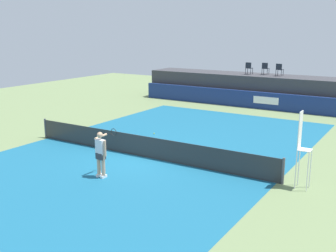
{
  "coord_description": "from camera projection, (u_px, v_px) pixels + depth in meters",
  "views": [
    {
      "loc": [
        10.1,
        -14.05,
        5.49
      ],
      "look_at": [
        0.04,
        2.0,
        1.0
      ],
      "focal_mm": 43.75,
      "sensor_mm": 36.0,
      "label": 1
    }
  ],
  "objects": [
    {
      "name": "tennis_player",
      "position": [
        101.0,
        153.0,
        15.39
      ],
      "size": [
        0.62,
        1.16,
        1.77
      ],
      "color": "white",
      "rests_on": "court_inner"
    },
    {
      "name": "net_post_far",
      "position": [
        283.0,
        171.0,
        14.75
      ],
      "size": [
        0.1,
        0.1,
        1.0
      ],
      "primitive_type": "cylinder",
      "color": "#4C4C51",
      "rests_on": "ground"
    },
    {
      "name": "tennis_net",
      "position": [
        143.0,
        146.0,
        17.96
      ],
      "size": [
        12.4,
        0.02,
        0.95
      ],
      "primitive_type": "cube",
      "color": "#2D2D2D",
      "rests_on": "ground"
    },
    {
      "name": "court_inner",
      "position": [
        143.0,
        157.0,
        18.07
      ],
      "size": [
        12.0,
        22.0,
        0.0
      ],
      "primitive_type": "cube",
      "color": "#16597A",
      "rests_on": "ground"
    },
    {
      "name": "spectator_chair_far_left",
      "position": [
        249.0,
        68.0,
        30.5
      ],
      "size": [
        0.44,
        0.44,
        0.89
      ],
      "color": "#1E232D",
      "rests_on": "spectator_platform"
    },
    {
      "name": "spectator_chair_left",
      "position": [
        265.0,
        68.0,
        30.2
      ],
      "size": [
        0.44,
        0.44,
        0.89
      ],
      "color": "#1E232D",
      "rests_on": "spectator_platform"
    },
    {
      "name": "tennis_ball",
      "position": [
        154.0,
        133.0,
        21.95
      ],
      "size": [
        0.07,
        0.07,
        0.07
      ],
      "primitive_type": "sphere",
      "color": "#D8EA33",
      "rests_on": "court_inner"
    },
    {
      "name": "spectator_chair_center",
      "position": [
        279.0,
        69.0,
        29.39
      ],
      "size": [
        0.46,
        0.46,
        0.89
      ],
      "color": "#1E232D",
      "rests_on": "spectator_platform"
    },
    {
      "name": "sponsor_wall",
      "position": [
        253.0,
        100.0,
        29.06
      ],
      "size": [
        18.0,
        0.22,
        1.2
      ],
      "color": "navy",
      "rests_on": "ground"
    },
    {
      "name": "umpire_chair",
      "position": [
        302.0,
        145.0,
        14.2
      ],
      "size": [
        0.44,
        0.44,
        2.76
      ],
      "color": "white",
      "rests_on": "ground"
    },
    {
      "name": "ground_plane",
      "position": [
        178.0,
        141.0,
        20.54
      ],
      "size": [
        48.0,
        48.0,
        0.0
      ],
      "primitive_type": "plane",
      "color": "#6B7F51"
    },
    {
      "name": "spectator_platform",
      "position": [
        262.0,
        90.0,
        30.43
      ],
      "size": [
        18.0,
        2.8,
        2.2
      ],
      "primitive_type": "cube",
      "color": "#38383D",
      "rests_on": "ground"
    },
    {
      "name": "net_post_near",
      "position": [
        45.0,
        128.0,
        21.16
      ],
      "size": [
        0.1,
        0.1,
        1.0
      ],
      "primitive_type": "cylinder",
      "color": "#4C4C51",
      "rests_on": "ground"
    }
  ]
}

